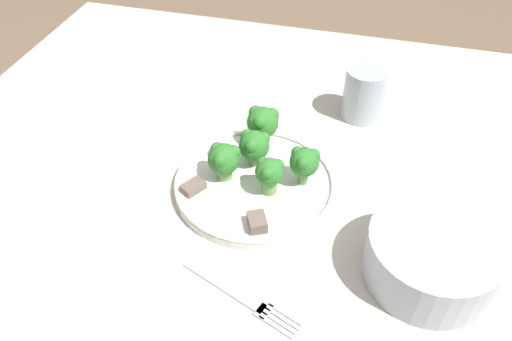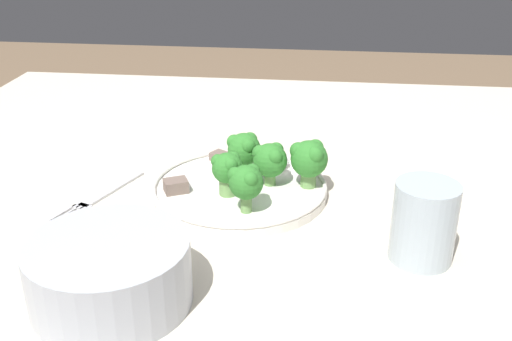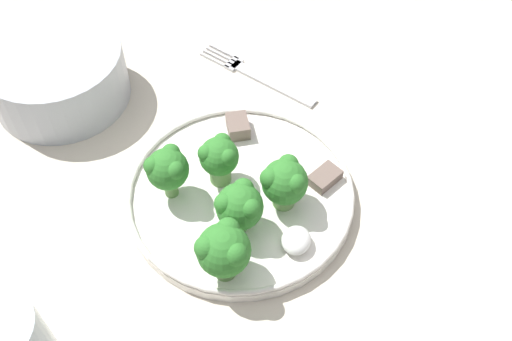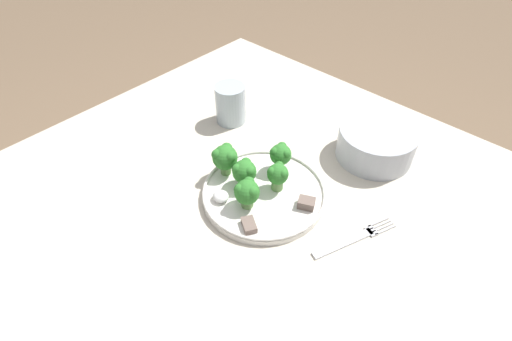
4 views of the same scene
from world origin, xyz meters
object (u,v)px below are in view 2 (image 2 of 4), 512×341
(cream_bowl, at_px, (110,274))
(fork, at_px, (102,195))
(drinking_glass, at_px, (423,226))
(dinner_plate, at_px, (240,188))

(cream_bowl, bearing_deg, fork, -67.45)
(cream_bowl, bearing_deg, drinking_glass, -159.96)
(dinner_plate, height_order, cream_bowl, cream_bowl)
(dinner_plate, xyz_separation_m, drinking_glass, (-0.23, 0.14, 0.03))
(fork, relative_size, drinking_glass, 1.78)
(dinner_plate, distance_m, cream_bowl, 0.27)
(cream_bowl, bearing_deg, dinner_plate, -110.58)
(cream_bowl, height_order, drinking_glass, drinking_glass)
(fork, bearing_deg, cream_bowl, 112.55)
(fork, bearing_deg, dinner_plate, -171.06)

